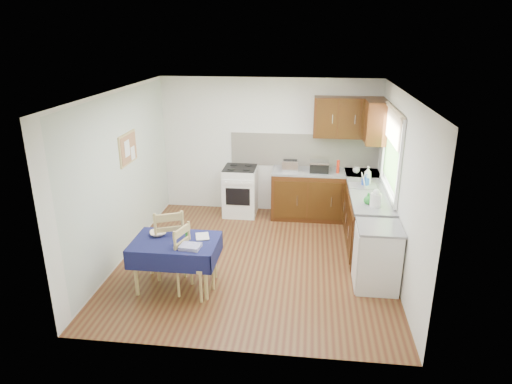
# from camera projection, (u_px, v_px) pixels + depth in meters

# --- Properties ---
(floor) EXTENTS (4.20, 4.20, 0.00)m
(floor) POSITION_uv_depth(u_px,v_px,m) (255.00, 260.00, 6.90)
(floor) COLOR #4E2514
(floor) RESTS_ON ground
(ceiling) EXTENTS (4.00, 4.20, 0.02)m
(ceiling) POSITION_uv_depth(u_px,v_px,m) (255.00, 92.00, 6.07)
(ceiling) COLOR white
(ceiling) RESTS_ON wall_back
(wall_back) EXTENTS (4.00, 0.02, 2.50)m
(wall_back) POSITION_uv_depth(u_px,v_px,m) (269.00, 146.00, 8.45)
(wall_back) COLOR silver
(wall_back) RESTS_ON ground
(wall_front) EXTENTS (4.00, 0.02, 2.50)m
(wall_front) POSITION_uv_depth(u_px,v_px,m) (230.00, 247.00, 4.52)
(wall_front) COLOR silver
(wall_front) RESTS_ON ground
(wall_left) EXTENTS (0.02, 4.20, 2.50)m
(wall_left) POSITION_uv_depth(u_px,v_px,m) (121.00, 176.00, 6.71)
(wall_left) COLOR silver
(wall_left) RESTS_ON ground
(wall_right) EXTENTS (0.02, 4.20, 2.50)m
(wall_right) POSITION_uv_depth(u_px,v_px,m) (400.00, 187.00, 6.26)
(wall_right) COLOR silver
(wall_right) RESTS_ON ground
(base_cabinets) EXTENTS (1.90, 2.30, 0.86)m
(base_cabinets) POSITION_uv_depth(u_px,v_px,m) (343.00, 207.00, 7.78)
(base_cabinets) COLOR #351909
(base_cabinets) RESTS_ON ground
(worktop_back) EXTENTS (1.90, 0.60, 0.04)m
(worktop_back) POSITION_uv_depth(u_px,v_px,m) (325.00, 172.00, 8.17)
(worktop_back) COLOR slate
(worktop_back) RESTS_ON base_cabinets
(worktop_right) EXTENTS (0.60, 1.70, 0.04)m
(worktop_right) POSITION_uv_depth(u_px,v_px,m) (370.00, 195.00, 7.03)
(worktop_right) COLOR slate
(worktop_right) RESTS_ON base_cabinets
(worktop_corner) EXTENTS (0.60, 0.60, 0.04)m
(worktop_corner) POSITION_uv_depth(u_px,v_px,m) (362.00, 173.00, 8.10)
(worktop_corner) COLOR slate
(worktop_corner) RESTS_ON base_cabinets
(splashback) EXTENTS (2.70, 0.02, 0.60)m
(splashback) POSITION_uv_depth(u_px,v_px,m) (304.00, 150.00, 8.38)
(splashback) COLOR #F1E1CC
(splashback) RESTS_ON wall_back
(upper_cabinets) EXTENTS (1.20, 0.85, 0.70)m
(upper_cabinets) POSITION_uv_depth(u_px,v_px,m) (356.00, 119.00, 7.80)
(upper_cabinets) COLOR #351909
(upper_cabinets) RESTS_ON wall_back
(stove) EXTENTS (0.60, 0.61, 0.92)m
(stove) POSITION_uv_depth(u_px,v_px,m) (240.00, 191.00, 8.49)
(stove) COLOR white
(stove) RESTS_ON ground
(window) EXTENTS (0.04, 1.48, 1.26)m
(window) POSITION_uv_depth(u_px,v_px,m) (392.00, 146.00, 6.78)
(window) COLOR #2E5121
(window) RESTS_ON wall_right
(fridge) EXTENTS (0.58, 0.60, 0.89)m
(fridge) POSITION_uv_depth(u_px,v_px,m) (377.00, 257.00, 6.05)
(fridge) COLOR white
(fridge) RESTS_ON ground
(corkboard) EXTENTS (0.04, 0.62, 0.47)m
(corkboard) POSITION_uv_depth(u_px,v_px,m) (128.00, 149.00, 6.87)
(corkboard) COLOR tan
(corkboard) RESTS_ON wall_left
(dining_table) EXTENTS (1.12, 0.76, 0.68)m
(dining_table) POSITION_uv_depth(u_px,v_px,m) (176.00, 248.00, 6.02)
(dining_table) COLOR #0D1537
(dining_table) RESTS_ON ground
(chair_far) EXTENTS (0.58, 0.58, 1.01)m
(chair_far) POSITION_uv_depth(u_px,v_px,m) (169.00, 240.00, 6.32)
(chair_far) COLOR tan
(chair_far) RESTS_ON ground
(chair_near) EXTENTS (0.51, 0.51, 0.93)m
(chair_near) POSITION_uv_depth(u_px,v_px,m) (192.00, 259.00, 5.89)
(chair_near) COLOR tan
(chair_near) RESTS_ON ground
(toaster) EXTENTS (0.29, 0.18, 0.22)m
(toaster) POSITION_uv_depth(u_px,v_px,m) (290.00, 166.00, 8.14)
(toaster) COLOR silver
(toaster) RESTS_ON worktop_back
(sandwich_press) EXTENTS (0.33, 0.29, 0.19)m
(sandwich_press) POSITION_uv_depth(u_px,v_px,m) (319.00, 166.00, 8.11)
(sandwich_press) COLOR black
(sandwich_press) RESTS_ON worktop_back
(sauce_bottle) EXTENTS (0.05, 0.05, 0.24)m
(sauce_bottle) POSITION_uv_depth(u_px,v_px,m) (338.00, 167.00, 8.01)
(sauce_bottle) COLOR red
(sauce_bottle) RESTS_ON worktop_back
(yellow_packet) EXTENTS (0.13, 0.10, 0.15)m
(yellow_packet) POSITION_uv_depth(u_px,v_px,m) (316.00, 164.00, 8.30)
(yellow_packet) COLOR yellow
(yellow_packet) RESTS_ON worktop_back
(dish_rack) EXTENTS (0.43, 0.33, 0.20)m
(dish_rack) POSITION_uv_depth(u_px,v_px,m) (363.00, 185.00, 7.35)
(dish_rack) COLOR gray
(dish_rack) RESTS_ON worktop_right
(kettle) EXTENTS (0.16, 0.16, 0.27)m
(kettle) POSITION_uv_depth(u_px,v_px,m) (376.00, 199.00, 6.48)
(kettle) COLOR white
(kettle) RESTS_ON worktop_right
(cup) EXTENTS (0.16, 0.16, 0.10)m
(cup) POSITION_uv_depth(u_px,v_px,m) (356.00, 170.00, 8.04)
(cup) COLOR silver
(cup) RESTS_ON worktop_back
(soap_bottle_a) EXTENTS (0.15, 0.15, 0.31)m
(soap_bottle_a) POSITION_uv_depth(u_px,v_px,m) (368.00, 176.00, 7.39)
(soap_bottle_a) COLOR white
(soap_bottle_a) RESTS_ON worktop_right
(soap_bottle_b) EXTENTS (0.13, 0.13, 0.20)m
(soap_bottle_b) POSITION_uv_depth(u_px,v_px,m) (365.00, 180.00, 7.35)
(soap_bottle_b) COLOR #1F48B7
(soap_bottle_b) RESTS_ON worktop_right
(soap_bottle_c) EXTENTS (0.18, 0.18, 0.17)m
(soap_bottle_c) POSITION_uv_depth(u_px,v_px,m) (368.00, 198.00, 6.60)
(soap_bottle_c) COLOR #25892F
(soap_bottle_c) RESTS_ON worktop_right
(plate_bowl) EXTENTS (0.28, 0.28, 0.05)m
(plate_bowl) POSITION_uv_depth(u_px,v_px,m) (158.00, 233.00, 6.13)
(plate_bowl) COLOR #F4E2C8
(plate_bowl) RESTS_ON dining_table
(book) EXTENTS (0.23, 0.28, 0.02)m
(book) POSITION_uv_depth(u_px,v_px,m) (196.00, 237.00, 6.06)
(book) COLOR white
(book) RESTS_ON dining_table
(spice_jar) EXTENTS (0.04, 0.04, 0.08)m
(spice_jar) POSITION_uv_depth(u_px,v_px,m) (187.00, 234.00, 6.08)
(spice_jar) COLOR green
(spice_jar) RESTS_ON dining_table
(tea_towel) EXTENTS (0.27, 0.22, 0.05)m
(tea_towel) POSITION_uv_depth(u_px,v_px,m) (190.00, 247.00, 5.77)
(tea_towel) COLOR navy
(tea_towel) RESTS_ON dining_table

